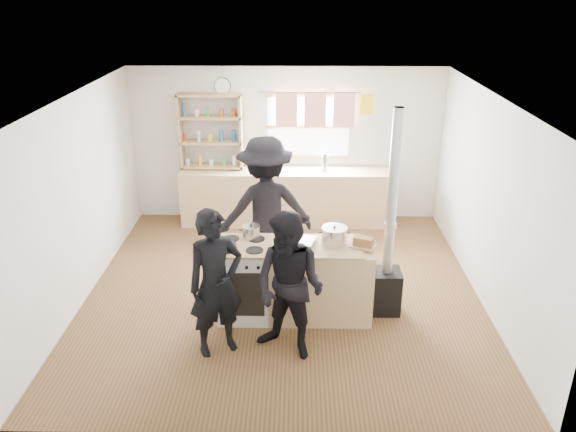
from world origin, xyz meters
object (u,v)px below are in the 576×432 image
object	(u,v)px
roast_tray	(298,241)
person_near_left	(216,283)
stockpot_counter	(334,235)
person_far	(266,210)
person_near_right	(289,287)
skillet_greens	(226,247)
bread_board	(363,243)
flue_heater	(387,263)
cooking_island	(294,280)
thermos	(325,163)
stockpot_stove	(251,232)

from	to	relation	value
roast_tray	person_near_left	xyz separation A→B (m)	(-0.86, -0.72, -0.15)
stockpot_counter	person_far	bearing A→B (deg)	133.31
roast_tray	person_near_right	size ratio (longest dim) A/B	0.27
roast_tray	stockpot_counter	distance (m)	0.42
skillet_greens	stockpot_counter	distance (m)	1.25
bread_board	flue_heater	bearing A→B (deg)	24.53
person_near_left	stockpot_counter	bearing A→B (deg)	2.81
flue_heater	person_near_right	size ratio (longest dim) A/B	1.54
cooking_island	bread_board	xyz separation A→B (m)	(0.79, -0.03, 0.51)
roast_tray	flue_heater	world-z (taller)	flue_heater
roast_tray	thermos	bearing A→B (deg)	81.26
flue_heater	bread_board	bearing A→B (deg)	-155.47
stockpot_stove	thermos	bearing A→B (deg)	69.29
roast_tray	person_near_left	bearing A→B (deg)	-139.90
skillet_greens	roast_tray	bearing A→B (deg)	9.46
cooking_island	skillet_greens	bearing A→B (deg)	-171.48
skillet_greens	person_near_left	world-z (taller)	person_near_left
bread_board	person_near_left	world-z (taller)	person_near_left
stockpot_stove	person_near_right	xyz separation A→B (m)	(0.46, -0.93, -0.19)
roast_tray	bread_board	size ratio (longest dim) A/B	1.28
thermos	bread_board	xyz separation A→B (m)	(0.32, -2.80, -0.05)
roast_tray	skillet_greens	bearing A→B (deg)	-170.54
person_near_right	bread_board	bearing A→B (deg)	70.04
person_near_left	cooking_island	bearing A→B (deg)	12.76
roast_tray	flue_heater	bearing A→B (deg)	4.83
flue_heater	person_near_left	size ratio (longest dim) A/B	1.52
stockpot_stove	skillet_greens	bearing A→B (deg)	-131.07
roast_tray	flue_heater	xyz separation A→B (m)	(1.06, 0.09, -0.32)
person_near_left	person_far	bearing A→B (deg)	47.22
skillet_greens	person_near_right	xyz separation A→B (m)	(0.73, -0.63, -0.15)
thermos	stockpot_stove	world-z (taller)	thermos
person_near_right	person_far	xyz separation A→B (m)	(-0.33, 1.69, 0.16)
thermos	roast_tray	distance (m)	2.78
stockpot_stove	stockpot_counter	distance (m)	0.98
stockpot_stove	person_far	bearing A→B (deg)	80.32
roast_tray	stockpot_stove	size ratio (longest dim) A/B	2.05
thermos	bread_board	world-z (taller)	thermos
person_near_left	person_far	world-z (taller)	person_far
cooking_island	stockpot_stove	xyz separation A→B (m)	(-0.51, 0.19, 0.54)
stockpot_counter	person_near_right	xyz separation A→B (m)	(-0.50, -0.80, -0.22)
cooking_island	person_far	size ratio (longest dim) A/B	1.01
thermos	stockpot_counter	xyz separation A→B (m)	(-0.01, -2.71, -0.01)
stockpot_stove	flue_heater	world-z (taller)	flue_heater
thermos	person_near_left	bearing A→B (deg)	-110.24
stockpot_stove	flue_heater	size ratio (longest dim) A/B	0.08
bread_board	roast_tray	bearing A→B (deg)	175.78
cooking_island	person_near_right	distance (m)	0.82
stockpot_counter	flue_heater	world-z (taller)	flue_heater
stockpot_counter	person_far	xyz separation A→B (m)	(-0.84, 0.89, -0.06)
roast_tray	person_near_left	distance (m)	1.13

